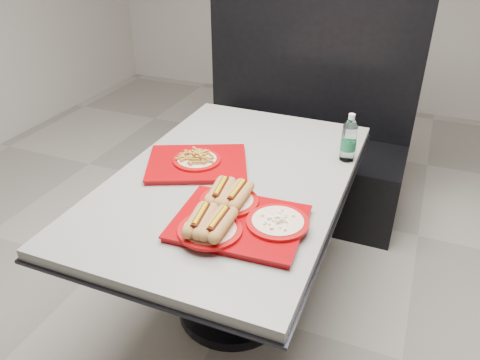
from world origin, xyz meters
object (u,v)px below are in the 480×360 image
at_px(booth_bench, 299,144).
at_px(water_bottle, 349,140).
at_px(tray_far, 197,161).
at_px(diner_table, 231,209).
at_px(tray_near, 235,216).

height_order(booth_bench, water_bottle, booth_bench).
bearing_deg(tray_far, diner_table, -7.71).
bearing_deg(tray_near, water_bottle, 67.28).
bearing_deg(tray_far, water_bottle, 27.53).
relative_size(tray_far, water_bottle, 2.40).
relative_size(booth_bench, tray_far, 2.67).
bearing_deg(tray_near, tray_far, 133.18).
bearing_deg(tray_near, diner_table, 115.16).
bearing_deg(diner_table, booth_bench, 90.00).
height_order(booth_bench, tray_far, booth_bench).
xyz_separation_m(diner_table, booth_bench, (0.00, 1.09, -0.18)).
bearing_deg(diner_table, tray_near, -64.84).
distance_m(diner_table, tray_near, 0.39).
distance_m(diner_table, booth_bench, 1.11).
height_order(diner_table, booth_bench, booth_bench).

